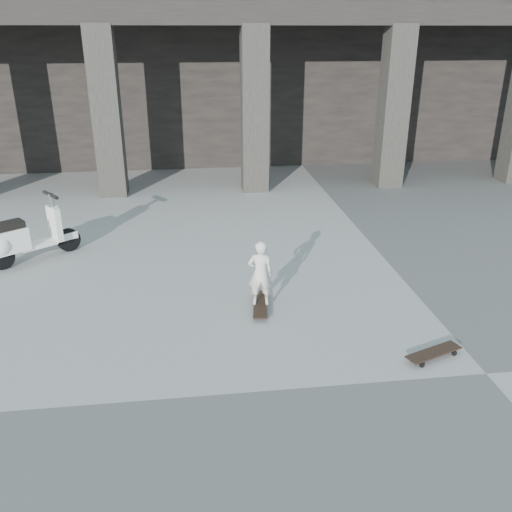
{
  "coord_description": "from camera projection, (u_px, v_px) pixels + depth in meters",
  "views": [
    {
      "loc": [
        -3.48,
        -5.12,
        3.87
      ],
      "look_at": [
        -2.51,
        2.49,
        0.65
      ],
      "focal_mm": 38.0,
      "sensor_mm": 36.0,
      "label": 1
    }
  ],
  "objects": [
    {
      "name": "colonnade",
      "position": [
        288.0,
        56.0,
        18.0
      ],
      "size": [
        28.0,
        8.82,
        6.0
      ],
      "color": "black",
      "rests_on": "ground"
    },
    {
      "name": "child",
      "position": [
        260.0,
        273.0,
        7.89
      ],
      "size": [
        0.38,
        0.26,
        1.0
      ],
      "primitive_type": "imported",
      "rotation": [
        0.0,
        0.0,
        3.08
      ],
      "color": "beige",
      "rests_on": "longboard"
    },
    {
      "name": "scooter",
      "position": [
        18.0,
        240.0,
        9.49
      ],
      "size": [
        1.43,
        1.13,
        1.17
      ],
      "rotation": [
        0.0,
        0.0,
        0.63
      ],
      "color": "black",
      "rests_on": "ground"
    },
    {
      "name": "longboard",
      "position": [
        260.0,
        305.0,
        8.09
      ],
      "size": [
        0.32,
        0.89,
        0.09
      ],
      "rotation": [
        0.0,
        0.0,
        1.44
      ],
      "color": "black",
      "rests_on": "ground"
    },
    {
      "name": "skateboard_spare",
      "position": [
        434.0,
        353.0,
        6.88
      ],
      "size": [
        0.81,
        0.47,
        0.09
      ],
      "rotation": [
        0.0,
        0.0,
        0.37
      ],
      "color": "black",
      "rests_on": "ground"
    },
    {
      "name": "ground",
      "position": [
        486.0,
        374.0,
        6.59
      ],
      "size": [
        90.0,
        90.0,
        0.0
      ],
      "primitive_type": "plane",
      "color": "#51514E",
      "rests_on": "ground"
    }
  ]
}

